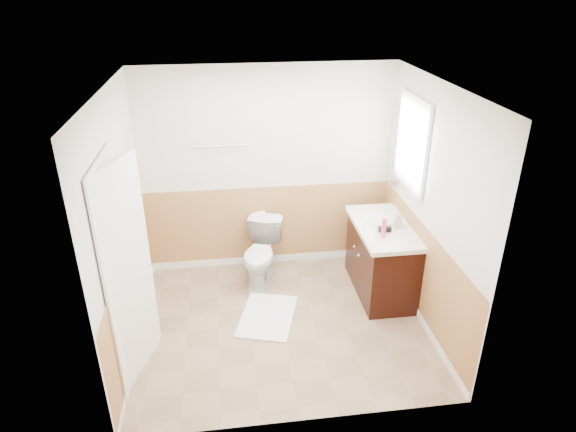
{
  "coord_description": "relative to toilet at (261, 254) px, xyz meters",
  "views": [
    {
      "loc": [
        -0.51,
        -4.25,
        3.36
      ],
      "look_at": [
        0.1,
        0.25,
        1.15
      ],
      "focal_mm": 31.06,
      "sensor_mm": 36.0,
      "label": 1
    }
  ],
  "objects": [
    {
      "name": "floor",
      "position": [
        0.14,
        -0.86,
        -0.37
      ],
      "size": [
        3.0,
        3.0,
        0.0
      ],
      "primitive_type": "plane",
      "color": "#8C7051",
      "rests_on": "ground"
    },
    {
      "name": "ceiling",
      "position": [
        0.14,
        -0.86,
        2.13
      ],
      "size": [
        3.0,
        3.0,
        0.0
      ],
      "primitive_type": "plane",
      "rotation": [
        3.14,
        0.0,
        0.0
      ],
      "color": "white",
      "rests_on": "floor"
    },
    {
      "name": "wall_back",
      "position": [
        0.14,
        0.44,
        0.88
      ],
      "size": [
        3.0,
        0.0,
        3.0
      ],
      "primitive_type": "plane",
      "rotation": [
        1.57,
        0.0,
        0.0
      ],
      "color": "silver",
      "rests_on": "floor"
    },
    {
      "name": "wall_front",
      "position": [
        0.14,
        -2.16,
        0.88
      ],
      "size": [
        3.0,
        0.0,
        3.0
      ],
      "primitive_type": "plane",
      "rotation": [
        -1.57,
        0.0,
        0.0
      ],
      "color": "silver",
      "rests_on": "floor"
    },
    {
      "name": "wall_left",
      "position": [
        -1.36,
        -0.86,
        0.88
      ],
      "size": [
        0.0,
        3.0,
        3.0
      ],
      "primitive_type": "plane",
      "rotation": [
        1.57,
        0.0,
        1.57
      ],
      "color": "silver",
      "rests_on": "floor"
    },
    {
      "name": "wall_right",
      "position": [
        1.64,
        -0.86,
        0.88
      ],
      "size": [
        0.0,
        3.0,
        3.0
      ],
      "primitive_type": "plane",
      "rotation": [
        1.57,
        0.0,
        -1.57
      ],
      "color": "silver",
      "rests_on": "floor"
    },
    {
      "name": "wainscot_back",
      "position": [
        0.14,
        0.43,
        0.13
      ],
      "size": [
        3.0,
        0.0,
        3.0
      ],
      "primitive_type": "plane",
      "rotation": [
        1.57,
        0.0,
        0.0
      ],
      "color": "tan",
      "rests_on": "floor"
    },
    {
      "name": "wainscot_front",
      "position": [
        0.14,
        -2.15,
        0.13
      ],
      "size": [
        3.0,
        0.0,
        3.0
      ],
      "primitive_type": "plane",
      "rotation": [
        -1.57,
        0.0,
        0.0
      ],
      "color": "tan",
      "rests_on": "floor"
    },
    {
      "name": "wainscot_left",
      "position": [
        -1.35,
        -0.86,
        0.13
      ],
      "size": [
        0.0,
        2.6,
        2.6
      ],
      "primitive_type": "plane",
      "rotation": [
        1.57,
        0.0,
        1.57
      ],
      "color": "tan",
      "rests_on": "floor"
    },
    {
      "name": "wainscot_right",
      "position": [
        1.63,
        -0.86,
        0.13
      ],
      "size": [
        0.0,
        2.6,
        2.6
      ],
      "primitive_type": "plane",
      "rotation": [
        1.57,
        0.0,
        -1.57
      ],
      "color": "tan",
      "rests_on": "floor"
    },
    {
      "name": "toilet",
      "position": [
        0.0,
        0.0,
        0.0
      ],
      "size": [
        0.61,
        0.82,
        0.74
      ],
      "primitive_type": "imported",
      "rotation": [
        0.0,
        0.0,
        -0.29
      ],
      "color": "silver",
      "rests_on": "floor"
    },
    {
      "name": "bath_mat",
      "position": [
        0.0,
        -0.73,
        -0.36
      ],
      "size": [
        0.76,
        0.92,
        0.02
      ],
      "primitive_type": "cube",
      "rotation": [
        0.0,
        0.0,
        -0.29
      ],
      "color": "white",
      "rests_on": "floor"
    },
    {
      "name": "vanity_cabinet",
      "position": [
        1.36,
        -0.38,
        0.03
      ],
      "size": [
        0.55,
        1.1,
        0.8
      ],
      "primitive_type": "cube",
      "color": "black",
      "rests_on": "floor"
    },
    {
      "name": "vanity_knob_left",
      "position": [
        1.06,
        -0.48,
        0.18
      ],
      "size": [
        0.03,
        0.03,
        0.03
      ],
      "primitive_type": "sphere",
      "color": "silver",
      "rests_on": "vanity_cabinet"
    },
    {
      "name": "vanity_knob_right",
      "position": [
        1.06,
        -0.28,
        0.18
      ],
      "size": [
        0.03,
        0.03,
        0.03
      ],
      "primitive_type": "sphere",
      "color": "silver",
      "rests_on": "vanity_cabinet"
    },
    {
      "name": "countertop",
      "position": [
        1.35,
        -0.38,
        0.45
      ],
      "size": [
        0.6,
        1.15,
        0.05
      ],
      "primitive_type": "cube",
      "color": "silver",
      "rests_on": "vanity_cabinet"
    },
    {
      "name": "sink_basin",
      "position": [
        1.36,
        -0.23,
        0.49
      ],
      "size": [
        0.36,
        0.36,
        0.02
      ],
      "primitive_type": "cylinder",
      "color": "silver",
      "rests_on": "countertop"
    },
    {
      "name": "faucet",
      "position": [
        1.54,
        -0.23,
        0.55
      ],
      "size": [
        0.02,
        0.02,
        0.14
      ],
      "primitive_type": "cylinder",
      "color": "silver",
      "rests_on": "countertop"
    },
    {
      "name": "lotion_bottle",
      "position": [
        1.26,
        -0.64,
        0.59
      ],
      "size": [
        0.05,
        0.05,
        0.22
      ],
      "primitive_type": "cylinder",
      "color": "#E33A57",
      "rests_on": "countertop"
    },
    {
      "name": "soap_dispenser",
      "position": [
        1.48,
        -0.44,
        0.57
      ],
      "size": [
        0.09,
        0.09,
        0.18
      ],
      "primitive_type": "imported",
      "rotation": [
        0.0,
        0.0,
        -0.11
      ],
      "color": "#9AA3AE",
      "rests_on": "countertop"
    },
    {
      "name": "hair_dryer_body",
      "position": [
        1.31,
        -0.53,
        0.51
      ],
      "size": [
        0.14,
        0.07,
        0.07
      ],
      "primitive_type": "cylinder",
      "rotation": [
        0.0,
        1.57,
        0.0
      ],
      "color": "black",
      "rests_on": "countertop"
    },
    {
      "name": "hair_dryer_handle",
      "position": [
        1.28,
        -0.49,
        0.48
      ],
      "size": [
        0.03,
        0.03,
        0.07
      ],
      "primitive_type": "cylinder",
      "color": "black",
      "rests_on": "countertop"
    },
    {
      "name": "mirror_panel",
      "position": [
        1.62,
        0.24,
        1.18
      ],
      "size": [
        0.02,
        0.35,
        0.9
      ],
      "primitive_type": "cube",
      "color": "silver",
      "rests_on": "wall_right"
    },
    {
      "name": "window_frame",
      "position": [
        1.61,
        -0.27,
        1.38
      ],
      "size": [
        0.04,
        0.8,
        1.0
      ],
      "primitive_type": "cube",
      "color": "white",
      "rests_on": "wall_right"
    },
    {
      "name": "window_glass",
      "position": [
        1.63,
        -0.27,
        1.38
      ],
      "size": [
        0.01,
        0.7,
        0.9
      ],
      "primitive_type": "cube",
      "color": "white",
      "rests_on": "wall_right"
    },
    {
      "name": "door",
      "position": [
        -1.26,
        -1.31,
        0.65
      ],
      "size": [
        0.29,
        0.78,
        2.04
      ],
      "primitive_type": "cube",
      "rotation": [
        0.0,
        0.0,
        -0.31
      ],
      "color": "white",
      "rests_on": "wall_left"
    },
    {
      "name": "door_frame",
      "position": [
        -1.33,
        -1.31,
        0.66
      ],
      "size": [
        0.02,
        0.92,
        2.1
      ],
      "primitive_type": "cube",
      "color": "white",
      "rests_on": "wall_left"
    },
    {
      "name": "door_knob",
      "position": [
        -1.2,
        -0.98,
        0.58
      ],
      "size": [
        0.06,
        0.06,
        0.06
      ],
      "primitive_type": "sphere",
      "color": "silver",
      "rests_on": "door"
    },
    {
      "name": "towel_bar",
      "position": [
        -0.41,
        0.39,
        1.23
      ],
      "size": [
        0.62,
        0.02,
        0.02
      ],
      "primitive_type": "cylinder",
      "rotation": [
        0.0,
        1.57,
        0.0
      ],
      "color": "silver",
      "rests_on": "wall_back"
    },
    {
      "name": "tp_holder_bar",
      "position": [
        0.04,
        0.37,
        0.33
      ],
      "size": [
        0.14,
        0.02,
        0.02
      ],
      "primitive_type": "cylinder",
      "rotation": [
        0.0,
        1.57,
        0.0
      ],
      "color": "silver",
      "rests_on": "wall_back"
    },
    {
      "name": "tp_roll",
      "position": [
        0.04,
        0.37,
        0.33
      ],
      "size": [
        0.1,
        0.11,
        0.11
      ],
      "primitive_type": "cylinder",
      "rotation": [
        0.0,
        1.57,
        0.0
      ],
      "color": "white",
      "rests_on": "tp_holder_bar"
    },
    {
      "name": "tp_sheet",
      "position": [
        0.04,
        0.37,
        0.22
      ],
      "size": [
        0.1,
        0.01,
        0.16
      ],
      "primitive_type": "cube",
      "color": "white",
      "rests_on": "tp_roll"
    }
  ]
}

